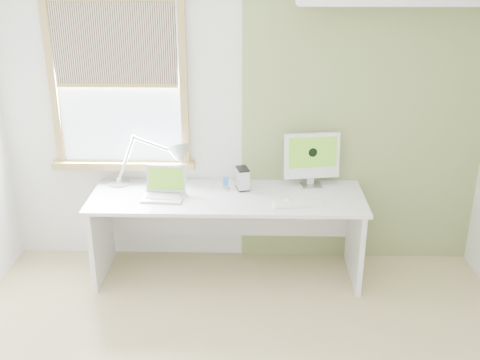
{
  "coord_description": "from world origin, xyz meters",
  "views": [
    {
      "loc": [
        0.09,
        -2.81,
        2.56
      ],
      "look_at": [
        0.0,
        1.05,
        1.0
      ],
      "focal_mm": 42.72,
      "sensor_mm": 36.0,
      "label": 1
    }
  ],
  "objects_px": {
    "laptop": "(165,189)",
    "external_drive": "(243,179)",
    "desk_lamp": "(168,159)",
    "desk": "(228,214)",
    "imac": "(312,157)"
  },
  "relations": [
    {
      "from": "laptop",
      "to": "external_drive",
      "type": "bearing_deg",
      "value": 14.33
    },
    {
      "from": "laptop",
      "to": "imac",
      "type": "height_order",
      "value": "imac"
    },
    {
      "from": "desk_lamp",
      "to": "external_drive",
      "type": "bearing_deg",
      "value": -9.4
    },
    {
      "from": "desk",
      "to": "external_drive",
      "type": "bearing_deg",
      "value": 33.79
    },
    {
      "from": "desk_lamp",
      "to": "laptop",
      "type": "distance_m",
      "value": 0.31
    },
    {
      "from": "laptop",
      "to": "external_drive",
      "type": "height_order",
      "value": "laptop"
    },
    {
      "from": "external_drive",
      "to": "imac",
      "type": "relative_size",
      "value": 0.39
    },
    {
      "from": "laptop",
      "to": "external_drive",
      "type": "relative_size",
      "value": 1.87
    },
    {
      "from": "laptop",
      "to": "desk_lamp",
      "type": "bearing_deg",
      "value": 90.54
    },
    {
      "from": "imac",
      "to": "external_drive",
      "type": "bearing_deg",
      "value": -170.69
    },
    {
      "from": "external_drive",
      "to": "desk_lamp",
      "type": "bearing_deg",
      "value": 170.6
    },
    {
      "from": "desk_lamp",
      "to": "imac",
      "type": "xyz_separation_m",
      "value": [
        1.19,
        -0.01,
        0.03
      ]
    },
    {
      "from": "desk",
      "to": "imac",
      "type": "height_order",
      "value": "imac"
    },
    {
      "from": "imac",
      "to": "laptop",
      "type": "bearing_deg",
      "value": -168.05
    },
    {
      "from": "laptop",
      "to": "imac",
      "type": "xyz_separation_m",
      "value": [
        1.19,
        0.25,
        0.2
      ]
    }
  ]
}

